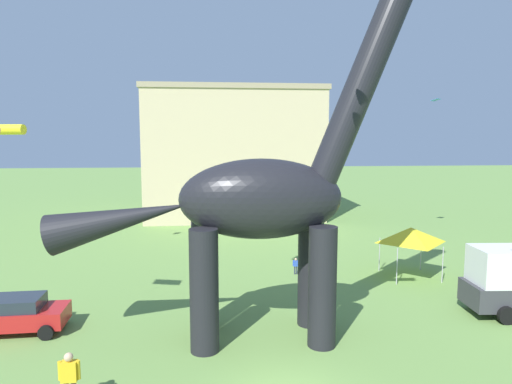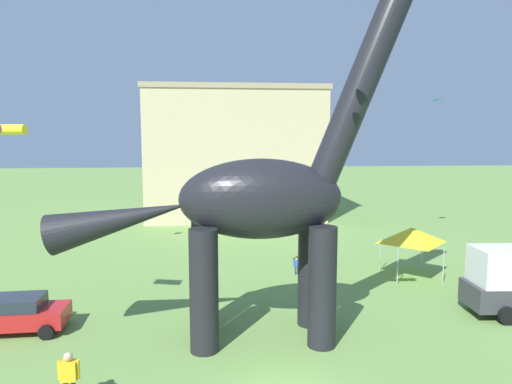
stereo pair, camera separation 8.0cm
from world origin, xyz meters
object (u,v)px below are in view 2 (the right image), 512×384
object	(u,v)px
festival_canopy_tent	(411,235)
kite_apex	(5,129)
parked_sedan_left	(15,314)
dinosaur_sculpture	(259,199)
kite_high_right	(437,100)
person_watching_child	(69,374)
person_photographer	(296,264)

from	to	relation	value
festival_canopy_tent	kite_apex	bearing A→B (deg)	160.25
parked_sedan_left	festival_canopy_tent	size ratio (longest dim) A/B	1.35
kite_apex	dinosaur_sculpture	bearing A→B (deg)	-45.08
dinosaur_sculpture	parked_sedan_left	xyz separation A→B (m)	(-10.30, 1.44, -5.00)
festival_canopy_tent	kite_high_right	xyz separation A→B (m)	(6.23, 9.93, 8.76)
dinosaur_sculpture	festival_canopy_tent	xyz separation A→B (m)	(9.83, 7.37, -3.26)
dinosaur_sculpture	festival_canopy_tent	bearing A→B (deg)	36.71
kite_high_right	kite_apex	bearing A→B (deg)	-179.46
dinosaur_sculpture	kite_high_right	world-z (taller)	dinosaur_sculpture
festival_canopy_tent	kite_high_right	bearing A→B (deg)	57.87
festival_canopy_tent	kite_apex	distance (m)	29.14
person_watching_child	festival_canopy_tent	world-z (taller)	festival_canopy_tent
kite_apex	kite_high_right	bearing A→B (deg)	0.54
festival_canopy_tent	kite_apex	xyz separation A→B (m)	(-26.77, 9.61, 6.35)
parked_sedan_left	person_photographer	distance (m)	15.20
parked_sedan_left	person_watching_child	distance (m)	7.15
dinosaur_sculpture	person_watching_child	distance (m)	9.04
festival_canopy_tent	kite_apex	size ratio (longest dim) A/B	1.12
parked_sedan_left	festival_canopy_tent	distance (m)	21.06
person_watching_child	kite_apex	distance (m)	25.19
festival_canopy_tent	person_photographer	bearing A→B (deg)	170.32
dinosaur_sculpture	person_photographer	world-z (taller)	dinosaur_sculpture
person_photographer	dinosaur_sculpture	bearing A→B (deg)	-131.49
person_photographer	festival_canopy_tent	size ratio (longest dim) A/B	0.32
person_photographer	kite_apex	size ratio (longest dim) A/B	0.36
person_photographer	festival_canopy_tent	distance (m)	7.05
parked_sedan_left	kite_high_right	bearing A→B (deg)	29.00
parked_sedan_left	person_photographer	xyz separation A→B (m)	(13.45, 7.07, -0.19)
parked_sedan_left	person_watching_child	xyz separation A→B (m)	(4.02, -5.91, 0.27)
person_photographer	parked_sedan_left	bearing A→B (deg)	-173.44
parked_sedan_left	kite_high_right	xyz separation A→B (m)	(26.37, 15.86, 10.50)
person_watching_child	kite_high_right	bearing A→B (deg)	-164.05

